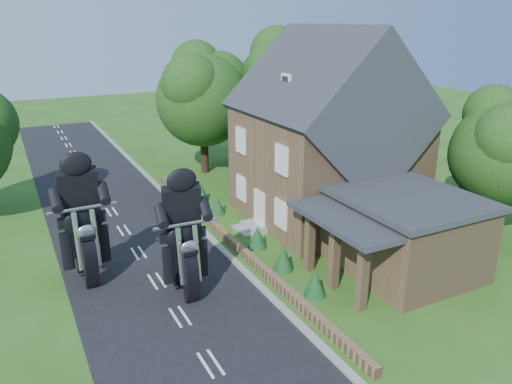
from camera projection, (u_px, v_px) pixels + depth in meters
name	position (u px, v px, depth m)	size (l,w,h in m)	color
ground	(180.00, 317.00, 18.49)	(120.00, 120.00, 0.00)	#285517
road	(180.00, 317.00, 18.49)	(7.00, 80.00, 0.02)	black
kerb	(267.00, 292.00, 20.04)	(0.30, 80.00, 0.12)	gray
garden_wall	(230.00, 240.00, 24.48)	(0.30, 22.00, 0.40)	olive
house	(327.00, 140.00, 26.63)	(9.54, 8.64, 10.24)	olive
annex	(403.00, 232.00, 21.49)	(7.05, 5.94, 3.44)	olive
tree_annex_side	(509.00, 144.00, 24.41)	(5.64, 5.20, 7.48)	black
tree_house_right	(385.00, 108.00, 31.20)	(6.51, 6.00, 8.40)	black
tree_behind_house	(290.00, 81.00, 36.13)	(7.81, 7.20, 10.08)	black
tree_behind_left	(208.00, 91.00, 34.53)	(6.94, 6.40, 9.16)	black
shrub_a	(315.00, 283.00, 19.75)	(0.90, 0.90, 1.10)	#133D1C
shrub_b	(284.00, 258.00, 21.85)	(0.90, 0.90, 1.10)	#133D1C
shrub_c	(258.00, 237.00, 23.96)	(0.90, 0.90, 1.10)	#133D1C
shrub_d	(217.00, 205.00, 28.16)	(0.90, 0.90, 1.10)	#133D1C
shrub_e	(201.00, 192.00, 30.27)	(0.90, 0.90, 1.10)	#133D1C
shrub_f	(187.00, 180.00, 32.37)	(0.90, 0.90, 1.10)	#133D1C
motorcycle_lead	(185.00, 276.00, 19.83)	(0.43, 1.70, 1.59)	black
motorcycle_follow	(87.00, 262.00, 20.88)	(0.46, 1.81, 1.68)	black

